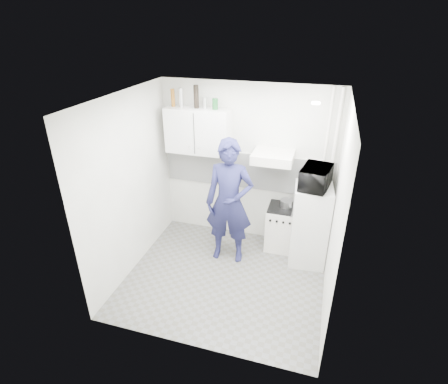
# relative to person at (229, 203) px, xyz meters

# --- Properties ---
(floor) EXTENTS (2.80, 2.80, 0.00)m
(floor) POSITION_rel_person_xyz_m (0.09, -0.52, -0.97)
(floor) COLOR #525148
(floor) RESTS_ON ground
(ceiling) EXTENTS (2.80, 2.80, 0.00)m
(ceiling) POSITION_rel_person_xyz_m (0.09, -0.52, 1.63)
(ceiling) COLOR white
(ceiling) RESTS_ON wall_back
(wall_back) EXTENTS (2.80, 0.00, 2.80)m
(wall_back) POSITION_rel_person_xyz_m (0.09, 0.73, 0.33)
(wall_back) COLOR silver
(wall_back) RESTS_ON floor
(wall_left) EXTENTS (0.00, 2.60, 2.60)m
(wall_left) POSITION_rel_person_xyz_m (-1.31, -0.52, 0.33)
(wall_left) COLOR silver
(wall_left) RESTS_ON floor
(wall_right) EXTENTS (0.00, 2.60, 2.60)m
(wall_right) POSITION_rel_person_xyz_m (1.49, -0.52, 0.33)
(wall_right) COLOR silver
(wall_right) RESTS_ON floor
(person) EXTENTS (0.75, 0.52, 1.94)m
(person) POSITION_rel_person_xyz_m (0.00, 0.00, 0.00)
(person) COLOR #1B1C44
(person) RESTS_ON floor
(stove) EXTENTS (0.46, 0.46, 0.73)m
(stove) POSITION_rel_person_xyz_m (0.74, 0.48, -0.61)
(stove) COLOR silver
(stove) RESTS_ON floor
(fridge) EXTENTS (0.58, 0.58, 1.28)m
(fridge) POSITION_rel_person_xyz_m (1.19, 0.24, -0.33)
(fridge) COLOR silver
(fridge) RESTS_ON floor
(stove_top) EXTENTS (0.44, 0.44, 0.03)m
(stove_top) POSITION_rel_person_xyz_m (0.74, 0.48, -0.23)
(stove_top) COLOR black
(stove_top) RESTS_ON stove
(saucepan) EXTENTS (0.20, 0.20, 0.11)m
(saucepan) POSITION_rel_person_xyz_m (0.79, 0.52, -0.16)
(saucepan) COLOR silver
(saucepan) RESTS_ON stove_top
(microwave) EXTENTS (0.60, 0.46, 0.31)m
(microwave) POSITION_rel_person_xyz_m (1.19, 0.24, 0.46)
(microwave) COLOR black
(microwave) RESTS_ON fridge
(bottle_a) EXTENTS (0.06, 0.06, 0.27)m
(bottle_a) POSITION_rel_person_xyz_m (-1.06, 0.56, 1.36)
(bottle_a) COLOR brown
(bottle_a) RESTS_ON upper_cabinet
(bottle_b) EXTENTS (0.07, 0.07, 0.28)m
(bottle_b) POSITION_rel_person_xyz_m (-0.93, 0.56, 1.37)
(bottle_b) COLOR silver
(bottle_b) RESTS_ON upper_cabinet
(bottle_d) EXTENTS (0.08, 0.08, 0.34)m
(bottle_d) POSITION_rel_person_xyz_m (-0.68, 0.56, 1.40)
(bottle_d) COLOR black
(bottle_d) RESTS_ON upper_cabinet
(canister_a) EXTENTS (0.07, 0.07, 0.17)m
(canister_a) POSITION_rel_person_xyz_m (-0.55, 0.56, 1.31)
(canister_a) COLOR silver
(canister_a) RESTS_ON upper_cabinet
(canister_b) EXTENTS (0.09, 0.09, 0.16)m
(canister_b) POSITION_rel_person_xyz_m (-0.38, 0.56, 1.31)
(canister_b) COLOR #144C1E
(canister_b) RESTS_ON upper_cabinet
(upper_cabinet) EXTENTS (1.00, 0.35, 0.70)m
(upper_cabinet) POSITION_rel_person_xyz_m (-0.66, 0.56, 0.88)
(upper_cabinet) COLOR silver
(upper_cabinet) RESTS_ON wall_back
(range_hood) EXTENTS (0.60, 0.50, 0.14)m
(range_hood) POSITION_rel_person_xyz_m (0.54, 0.48, 0.60)
(range_hood) COLOR silver
(range_hood) RESTS_ON wall_back
(backsplash) EXTENTS (2.74, 0.03, 0.60)m
(backsplash) POSITION_rel_person_xyz_m (0.09, 0.72, 0.23)
(backsplash) COLOR white
(backsplash) RESTS_ON wall_back
(pipe_a) EXTENTS (0.05, 0.05, 2.60)m
(pipe_a) POSITION_rel_person_xyz_m (1.39, 0.65, 0.33)
(pipe_a) COLOR silver
(pipe_a) RESTS_ON floor
(pipe_b) EXTENTS (0.04, 0.04, 2.60)m
(pipe_b) POSITION_rel_person_xyz_m (1.27, 0.65, 0.33)
(pipe_b) COLOR silver
(pipe_b) RESTS_ON floor
(ceiling_spot_fixture) EXTENTS (0.10, 0.10, 0.02)m
(ceiling_spot_fixture) POSITION_rel_person_xyz_m (1.09, -0.32, 1.60)
(ceiling_spot_fixture) COLOR white
(ceiling_spot_fixture) RESTS_ON ceiling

